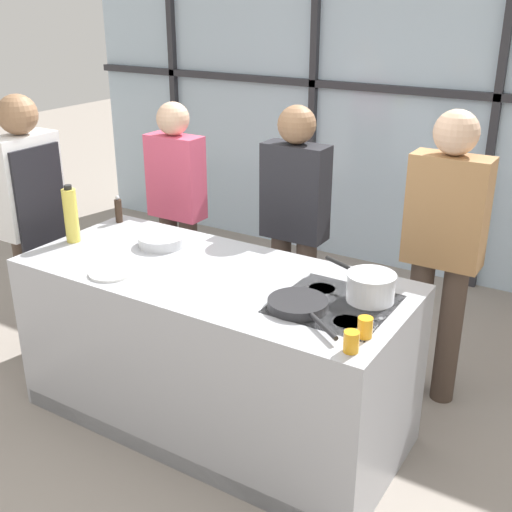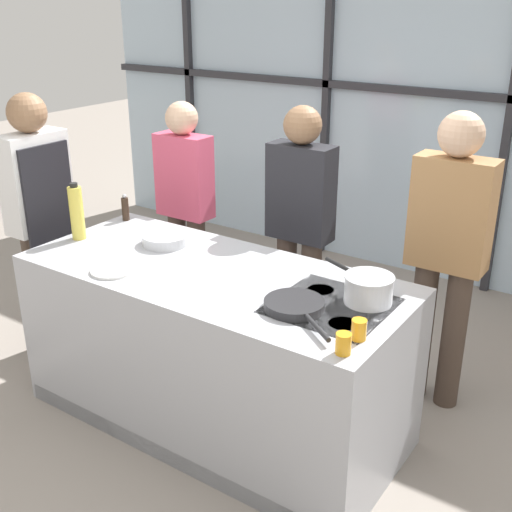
{
  "view_description": "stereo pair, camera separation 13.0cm",
  "coord_description": "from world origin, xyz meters",
  "px_view_note": "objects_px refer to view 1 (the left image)",
  "views": [
    {
      "loc": [
        1.8,
        -2.46,
        2.26
      ],
      "look_at": [
        0.21,
        0.1,
        1.02
      ],
      "focal_mm": 45.0,
      "sensor_mm": 36.0,
      "label": 1
    },
    {
      "loc": [
        1.91,
        -2.39,
        2.26
      ],
      "look_at": [
        0.21,
        0.1,
        1.02
      ],
      "focal_mm": 45.0,
      "sensor_mm": 36.0,
      "label": 2
    }
  ],
  "objects_px": {
    "frying_pan": "(299,304)",
    "spectator_far_left": "(177,201)",
    "oil_bottle": "(71,215)",
    "chef": "(32,213)",
    "spectator_center_left": "(295,219)",
    "spectator_center_right": "(443,242)",
    "juice_glass_far": "(365,327)",
    "saucepan": "(370,286)",
    "white_plate": "(111,273)",
    "juice_glass_near": "(351,342)",
    "pepper_grinder": "(118,210)",
    "mixing_bowl": "(162,240)"
  },
  "relations": [
    {
      "from": "spectator_far_left",
      "to": "spectator_center_left",
      "type": "bearing_deg",
      "value": -180.0
    },
    {
      "from": "chef",
      "to": "spectator_center_right",
      "type": "distance_m",
      "value": 2.49
    },
    {
      "from": "oil_bottle",
      "to": "pepper_grinder",
      "type": "bearing_deg",
      "value": 91.46
    },
    {
      "from": "saucepan",
      "to": "white_plate",
      "type": "distance_m",
      "value": 1.31
    },
    {
      "from": "white_plate",
      "to": "spectator_far_left",
      "type": "bearing_deg",
      "value": 113.37
    },
    {
      "from": "saucepan",
      "to": "oil_bottle",
      "type": "height_order",
      "value": "oil_bottle"
    },
    {
      "from": "pepper_grinder",
      "to": "spectator_center_left",
      "type": "bearing_deg",
      "value": 30.65
    },
    {
      "from": "saucepan",
      "to": "oil_bottle",
      "type": "xyz_separation_m",
      "value": [
        -1.76,
        -0.18,
        0.09
      ]
    },
    {
      "from": "chef",
      "to": "juice_glass_near",
      "type": "height_order",
      "value": "chef"
    },
    {
      "from": "spectator_center_right",
      "to": "spectator_far_left",
      "type": "bearing_deg",
      "value": 0.0
    },
    {
      "from": "spectator_center_left",
      "to": "saucepan",
      "type": "bearing_deg",
      "value": 136.88
    },
    {
      "from": "chef",
      "to": "oil_bottle",
      "type": "bearing_deg",
      "value": 78.19
    },
    {
      "from": "spectator_center_right",
      "to": "juice_glass_far",
      "type": "bearing_deg",
      "value": 90.2
    },
    {
      "from": "frying_pan",
      "to": "white_plate",
      "type": "xyz_separation_m",
      "value": [
        -1.0,
        -0.16,
        -0.02
      ]
    },
    {
      "from": "frying_pan",
      "to": "juice_glass_far",
      "type": "bearing_deg",
      "value": -12.98
    },
    {
      "from": "chef",
      "to": "juice_glass_far",
      "type": "height_order",
      "value": "chef"
    },
    {
      "from": "frying_pan",
      "to": "mixing_bowl",
      "type": "bearing_deg",
      "value": 164.63
    },
    {
      "from": "pepper_grinder",
      "to": "spectator_center_right",
      "type": "bearing_deg",
      "value": 16.62
    },
    {
      "from": "saucepan",
      "to": "mixing_bowl",
      "type": "xyz_separation_m",
      "value": [
        -1.28,
        0.03,
        -0.04
      ]
    },
    {
      "from": "chef",
      "to": "juice_glass_near",
      "type": "relative_size",
      "value": 19.18
    },
    {
      "from": "spectator_far_left",
      "to": "juice_glass_near",
      "type": "height_order",
      "value": "spectator_far_left"
    },
    {
      "from": "spectator_center_left",
      "to": "spectator_center_right",
      "type": "relative_size",
      "value": 0.97
    },
    {
      "from": "saucepan",
      "to": "white_plate",
      "type": "bearing_deg",
      "value": -161.36
    },
    {
      "from": "spectator_center_right",
      "to": "white_plate",
      "type": "distance_m",
      "value": 1.81
    },
    {
      "from": "oil_bottle",
      "to": "spectator_far_left",
      "type": "bearing_deg",
      "value": 89.76
    },
    {
      "from": "frying_pan",
      "to": "spectator_far_left",
      "type": "bearing_deg",
      "value": 145.94
    },
    {
      "from": "juice_glass_far",
      "to": "spectator_center_right",
      "type": "bearing_deg",
      "value": 90.2
    },
    {
      "from": "chef",
      "to": "juice_glass_far",
      "type": "bearing_deg",
      "value": 83.91
    },
    {
      "from": "white_plate",
      "to": "spectator_center_right",
      "type": "bearing_deg",
      "value": 41.24
    },
    {
      "from": "pepper_grinder",
      "to": "juice_glass_near",
      "type": "bearing_deg",
      "value": -19.93
    },
    {
      "from": "spectator_far_left",
      "to": "spectator_center_left",
      "type": "distance_m",
      "value": 0.94
    },
    {
      "from": "spectator_center_left",
      "to": "spectator_center_right",
      "type": "bearing_deg",
      "value": -180.0
    },
    {
      "from": "mixing_bowl",
      "to": "juice_glass_far",
      "type": "height_order",
      "value": "juice_glass_far"
    },
    {
      "from": "saucepan",
      "to": "pepper_grinder",
      "type": "bearing_deg",
      "value": 173.32
    },
    {
      "from": "spectator_center_left",
      "to": "oil_bottle",
      "type": "height_order",
      "value": "spectator_center_left"
    },
    {
      "from": "chef",
      "to": "spectator_center_left",
      "type": "bearing_deg",
      "value": 121.45
    },
    {
      "from": "oil_bottle",
      "to": "juice_glass_near",
      "type": "bearing_deg",
      "value": -8.87
    },
    {
      "from": "juice_glass_far",
      "to": "mixing_bowl",
      "type": "bearing_deg",
      "value": 165.24
    },
    {
      "from": "oil_bottle",
      "to": "chef",
      "type": "bearing_deg",
      "value": 168.19
    },
    {
      "from": "spectator_center_left",
      "to": "white_plate",
      "type": "bearing_deg",
      "value": 70.49
    },
    {
      "from": "chef",
      "to": "pepper_grinder",
      "type": "xyz_separation_m",
      "value": [
        0.45,
        0.3,
        0.02
      ]
    },
    {
      "from": "spectator_center_right",
      "to": "frying_pan",
      "type": "relative_size",
      "value": 3.88
    },
    {
      "from": "spectator_far_left",
      "to": "saucepan",
      "type": "relative_size",
      "value": 3.89
    },
    {
      "from": "spectator_center_right",
      "to": "pepper_grinder",
      "type": "distance_m",
      "value": 1.97
    },
    {
      "from": "frying_pan",
      "to": "juice_glass_far",
      "type": "height_order",
      "value": "juice_glass_far"
    },
    {
      "from": "spectator_center_right",
      "to": "chef",
      "type": "bearing_deg",
      "value": 20.15
    },
    {
      "from": "frying_pan",
      "to": "oil_bottle",
      "type": "xyz_separation_m",
      "value": [
        -1.52,
        0.07,
        0.14
      ]
    },
    {
      "from": "juice_glass_far",
      "to": "spectator_far_left",
      "type": "bearing_deg",
      "value": 149.43
    },
    {
      "from": "oil_bottle",
      "to": "pepper_grinder",
      "type": "relative_size",
      "value": 1.96
    },
    {
      "from": "spectator_center_right",
      "to": "frying_pan",
      "type": "xyz_separation_m",
      "value": [
        -0.36,
        -1.02,
        -0.04
      ]
    }
  ]
}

